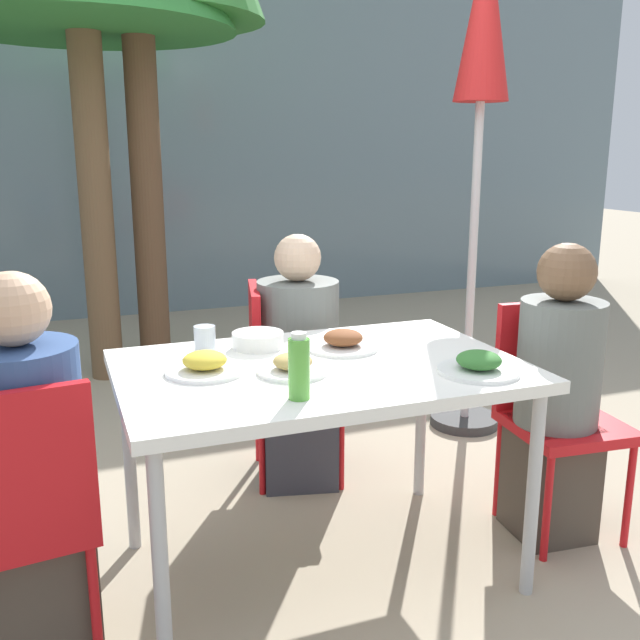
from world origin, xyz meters
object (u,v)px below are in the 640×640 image
Objects in this scene: person_right at (556,400)px; bottle at (299,367)px; chair_right at (555,399)px; drinking_cup at (205,338)px; chair_far at (279,367)px; person_far at (298,370)px; person_left at (30,484)px; closed_umbrella at (482,69)px; salad_bowl at (258,340)px; chair_left at (14,510)px.

person_right is 1.14m from bottle.
drinking_cup is (-1.28, 0.30, 0.29)m from chair_right.
chair_far is 0.09m from person_far.
person_right reaches higher than person_far.
chair_right is 4.49× the size of bottle.
person_left is 0.46× the size of closed_umbrella.
drinking_cup is 0.48× the size of salad_bowl.
closed_umbrella reaches higher than chair_left.
bottle is (0.77, -0.08, 0.33)m from chair_left.
chair_left is 1.00× the size of chair_far.
person_right is 1.68m from closed_umbrella.
closed_umbrella is (0.24, 0.99, 1.30)m from chair_right.
chair_right is 1.65m from closed_umbrella.
salad_bowl is (-0.29, -0.41, 0.27)m from person_far.
person_far is 0.68m from drinking_cup.
closed_umbrella is (2.10, 1.10, 1.27)m from person_left.
chair_right is at bearing -14.02° from salad_bowl.
bottle is (0.73, -0.17, 0.31)m from person_left.
bottle is (-0.33, -0.97, 0.33)m from person_far.
chair_left is at bearing -38.06° from person_far.
chair_far is at bearing -40.70° from person_right.
person_left is 1.32m from chair_far.
chair_left is at bearing -151.02° from closed_umbrella.
person_left is 1.33m from person_far.
drinking_cup is (0.58, 0.41, 0.26)m from person_left.
person_left reaches higher than salad_bowl.
drinking_cup is (-1.52, -0.69, -1.01)m from closed_umbrella.
person_far is 12.35× the size of drinking_cup.
person_left is 6.17× the size of salad_bowl.
closed_umbrella reaches higher than chair_right.
drinking_cup is 0.19m from salad_bowl.
closed_umbrella is at bearing 20.25° from person_left.
chair_far is 0.60m from salad_bowl.
drinking_cup is at bearing 27.73° from person_left.
chair_left is at bearing 10.97° from chair_right.
chair_left is 0.35× the size of closed_umbrella.
chair_right is 0.78× the size of person_right.
drinking_cup is (0.62, 0.50, 0.29)m from chair_left.
salad_bowl is at bearing 86.21° from bottle.
person_right reaches higher than chair_left.
bottle is (-1.37, -1.27, -0.96)m from closed_umbrella.
person_right is 1.16m from chair_far.
chair_left is 1.00× the size of chair_right.
chair_far is 0.35× the size of closed_umbrella.
chair_far is at bearing 48.03° from drinking_cup.
bottle is at bearing -20.41° from person_left.
drinking_cup is at bearing 172.71° from salad_bowl.
chair_far is (-0.87, 0.76, 0.00)m from chair_right.
person_far is (1.10, 0.89, 0.00)m from chair_left.
drinking_cup is at bearing -155.57° from closed_umbrella.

